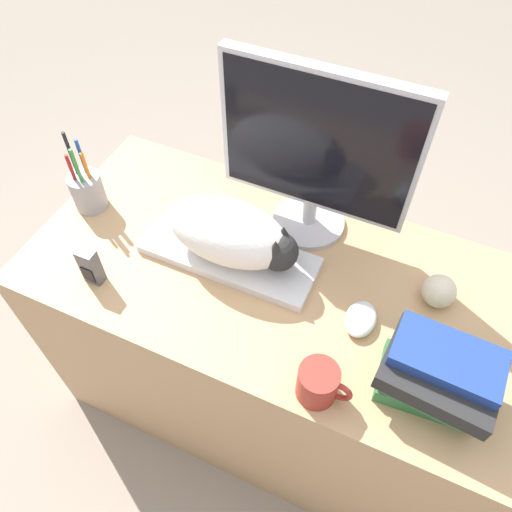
{
  "coord_description": "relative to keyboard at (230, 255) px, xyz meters",
  "views": [
    {
      "loc": [
        0.23,
        -0.37,
        1.71
      ],
      "look_at": [
        -0.08,
        0.29,
        0.79
      ],
      "focal_mm": 35.0,
      "sensor_mm": 36.0,
      "label": 1
    }
  ],
  "objects": [
    {
      "name": "ground_plane",
      "position": [
        0.15,
        -0.3,
        -0.74
      ],
      "size": [
        12.0,
        12.0,
        0.0
      ],
      "primitive_type": "plane",
      "color": "gray"
    },
    {
      "name": "monitor",
      "position": [
        0.14,
        0.19,
        0.24
      ],
      "size": [
        0.46,
        0.19,
        0.45
      ],
      "color": "#B7B7BC",
      "rests_on": "desk"
    },
    {
      "name": "keyboard",
      "position": [
        0.0,
        0.0,
        0.0
      ],
      "size": [
        0.44,
        0.16,
        0.02
      ],
      "color": "silver",
      "rests_on": "desk"
    },
    {
      "name": "computer_mouse",
      "position": [
        0.35,
        -0.04,
        0.0
      ],
      "size": [
        0.07,
        0.1,
        0.03
      ],
      "color": "silver",
      "rests_on": "desk"
    },
    {
      "name": "book_stack",
      "position": [
        0.53,
        -0.14,
        0.06
      ],
      "size": [
        0.23,
        0.18,
        0.14
      ],
      "color": "#2D6B38",
      "rests_on": "desk"
    },
    {
      "name": "desk",
      "position": [
        0.15,
        0.0,
        -0.38
      ],
      "size": [
        1.3,
        0.61,
        0.73
      ],
      "color": "tan",
      "rests_on": "ground_plane"
    },
    {
      "name": "pen_cup",
      "position": [
        -0.42,
        0.01,
        0.05
      ],
      "size": [
        0.09,
        0.09,
        0.23
      ],
      "color": "#939399",
      "rests_on": "desk"
    },
    {
      "name": "baseball",
      "position": [
        0.5,
        0.09,
        0.03
      ],
      "size": [
        0.08,
        0.08,
        0.08
      ],
      "color": "beige",
      "rests_on": "desk"
    },
    {
      "name": "coffee_mug",
      "position": [
        0.32,
        -0.24,
        0.03
      ],
      "size": [
        0.12,
        0.08,
        0.09
      ],
      "color": "#9E2D23",
      "rests_on": "desk"
    },
    {
      "name": "phone",
      "position": [
        -0.27,
        -0.19,
        0.04
      ],
      "size": [
        0.05,
        0.03,
        0.1
      ],
      "color": "#4C4C51",
      "rests_on": "desk"
    },
    {
      "name": "cat",
      "position": [
        0.01,
        -0.0,
        0.09
      ],
      "size": [
        0.33,
        0.16,
        0.15
      ],
      "color": "white",
      "rests_on": "keyboard"
    }
  ]
}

